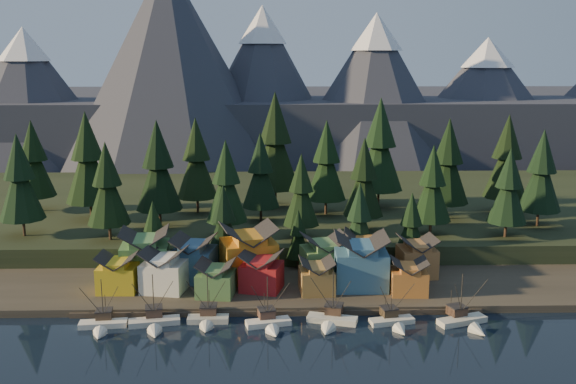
{
  "coord_description": "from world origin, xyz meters",
  "views": [
    {
      "loc": [
        -0.88,
        -101.7,
        49.28
      ],
      "look_at": [
        2.39,
        30.0,
        21.32
      ],
      "focal_mm": 40.0,
      "sensor_mm": 36.0,
      "label": 1
    }
  ],
  "objects_px": {
    "boat_3": "(269,317)",
    "house_back_0": "(145,253)",
    "boat_2": "(207,313)",
    "house_front_1": "(164,269)",
    "boat_1": "(154,317)",
    "boat_4": "(331,314)",
    "house_back_1": "(194,257)",
    "boat_0": "(102,319)",
    "boat_6": "(466,316)",
    "boat_5": "(394,316)",
    "house_front_0": "(118,271)"
  },
  "relations": [
    {
      "from": "boat_6",
      "to": "boat_2",
      "type": "bearing_deg",
      "value": 158.28
    },
    {
      "from": "boat_1",
      "to": "house_front_1",
      "type": "distance_m",
      "value": 15.64
    },
    {
      "from": "boat_4",
      "to": "house_back_1",
      "type": "bearing_deg",
      "value": 159.05
    },
    {
      "from": "boat_5",
      "to": "boat_0",
      "type": "bearing_deg",
      "value": 167.8
    },
    {
      "from": "boat_3",
      "to": "house_front_1",
      "type": "xyz_separation_m",
      "value": [
        -21.8,
        15.83,
        4.14
      ]
    },
    {
      "from": "boat_2",
      "to": "house_back_0",
      "type": "distance_m",
      "value": 26.87
    },
    {
      "from": "boat_4",
      "to": "boat_1",
      "type": "bearing_deg",
      "value": -163.55
    },
    {
      "from": "boat_1",
      "to": "house_back_1",
      "type": "bearing_deg",
      "value": 66.07
    },
    {
      "from": "boat_5",
      "to": "house_front_1",
      "type": "height_order",
      "value": "house_front_1"
    },
    {
      "from": "house_front_1",
      "to": "house_back_1",
      "type": "distance_m",
      "value": 8.25
    },
    {
      "from": "boat_1",
      "to": "house_front_1",
      "type": "height_order",
      "value": "house_front_1"
    },
    {
      "from": "boat_3",
      "to": "boat_5",
      "type": "xyz_separation_m",
      "value": [
        23.22,
        0.23,
        -0.16
      ]
    },
    {
      "from": "house_front_0",
      "to": "house_back_0",
      "type": "distance_m",
      "value": 8.61
    },
    {
      "from": "house_front_0",
      "to": "boat_3",
      "type": "bearing_deg",
      "value": -25.68
    },
    {
      "from": "house_back_0",
      "to": "house_back_1",
      "type": "relative_size",
      "value": 1.09
    },
    {
      "from": "boat_6",
      "to": "house_front_1",
      "type": "xyz_separation_m",
      "value": [
        -58.45,
        15.88,
        4.21
      ]
    },
    {
      "from": "boat_3",
      "to": "house_back_0",
      "type": "xyz_separation_m",
      "value": [
        -27.13,
        23.28,
        5.25
      ]
    },
    {
      "from": "boat_0",
      "to": "house_front_0",
      "type": "bearing_deg",
      "value": 86.42
    },
    {
      "from": "boat_3",
      "to": "house_back_1",
      "type": "bearing_deg",
      "value": 112.86
    },
    {
      "from": "house_back_0",
      "to": "boat_4",
      "type": "bearing_deg",
      "value": -35.01
    },
    {
      "from": "boat_1",
      "to": "boat_5",
      "type": "height_order",
      "value": "boat_1"
    },
    {
      "from": "boat_2",
      "to": "house_back_0",
      "type": "xyz_separation_m",
      "value": [
        -15.5,
        21.35,
        5.13
      ]
    },
    {
      "from": "boat_3",
      "to": "house_front_1",
      "type": "relative_size",
      "value": 1.05
    },
    {
      "from": "boat_0",
      "to": "boat_1",
      "type": "bearing_deg",
      "value": -1.71
    },
    {
      "from": "boat_0",
      "to": "house_back_1",
      "type": "distance_m",
      "value": 26.67
    },
    {
      "from": "house_back_0",
      "to": "boat_6",
      "type": "bearing_deg",
      "value": -25.23
    },
    {
      "from": "boat_4",
      "to": "boat_0",
      "type": "bearing_deg",
      "value": -162.82
    },
    {
      "from": "boat_3",
      "to": "boat_0",
      "type": "bearing_deg",
      "value": 165.95
    },
    {
      "from": "boat_3",
      "to": "house_front_1",
      "type": "distance_m",
      "value": 27.26
    },
    {
      "from": "boat_2",
      "to": "boat_4",
      "type": "relative_size",
      "value": 0.96
    },
    {
      "from": "house_back_0",
      "to": "boat_5",
      "type": "bearing_deg",
      "value": -29.74
    },
    {
      "from": "house_back_1",
      "to": "boat_2",
      "type": "bearing_deg",
      "value": -67.46
    },
    {
      "from": "boat_3",
      "to": "house_back_0",
      "type": "height_order",
      "value": "house_back_0"
    },
    {
      "from": "boat_1",
      "to": "boat_3",
      "type": "distance_m",
      "value": 21.39
    },
    {
      "from": "boat_2",
      "to": "house_back_0",
      "type": "relative_size",
      "value": 0.96
    },
    {
      "from": "house_front_0",
      "to": "house_front_1",
      "type": "distance_m",
      "value": 9.6
    },
    {
      "from": "house_back_1",
      "to": "house_front_0",
      "type": "bearing_deg",
      "value": -148.76
    },
    {
      "from": "boat_3",
      "to": "house_front_0",
      "type": "distance_m",
      "value": 35.4
    },
    {
      "from": "house_back_0",
      "to": "house_front_1",
      "type": "bearing_deg",
      "value": -59.56
    },
    {
      "from": "house_front_0",
      "to": "boat_0",
      "type": "bearing_deg",
      "value": -86.82
    },
    {
      "from": "boat_1",
      "to": "house_back_1",
      "type": "distance_m",
      "value": 22.34
    },
    {
      "from": "boat_0",
      "to": "boat_5",
      "type": "distance_m",
      "value": 54.08
    },
    {
      "from": "boat_4",
      "to": "house_back_0",
      "type": "height_order",
      "value": "house_back_0"
    },
    {
      "from": "boat_2",
      "to": "house_front_1",
      "type": "height_order",
      "value": "house_front_1"
    },
    {
      "from": "boat_4",
      "to": "boat_5",
      "type": "bearing_deg",
      "value": 11.88
    },
    {
      "from": "boat_2",
      "to": "house_front_1",
      "type": "bearing_deg",
      "value": 125.95
    },
    {
      "from": "house_front_1",
      "to": "boat_5",
      "type": "bearing_deg",
      "value": -8.66
    },
    {
      "from": "boat_0",
      "to": "boat_5",
      "type": "relative_size",
      "value": 1.02
    },
    {
      "from": "boat_1",
      "to": "boat_0",
      "type": "bearing_deg",
      "value": 173.04
    },
    {
      "from": "boat_2",
      "to": "boat_3",
      "type": "bearing_deg",
      "value": -9.67
    }
  ]
}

